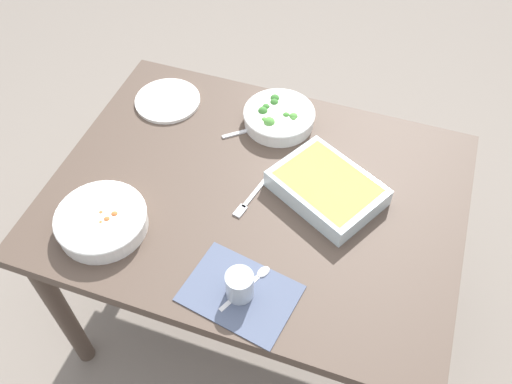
{
  "coord_description": "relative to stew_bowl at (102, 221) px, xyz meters",
  "views": [
    {
      "loc": [
        0.33,
        -0.94,
        1.98
      ],
      "look_at": [
        0.0,
        0.0,
        0.74
      ],
      "focal_mm": 38.14,
      "sensor_mm": 36.0,
      "label": 1
    }
  ],
  "objects": [
    {
      "name": "spoon_spare",
      "position": [
        0.45,
        -0.03,
        -0.03
      ],
      "size": [
        0.09,
        0.17,
        0.01
      ],
      "color": "silver",
      "rests_on": "dining_table"
    },
    {
      "name": "fork_on_table",
      "position": [
        0.35,
        0.23,
        -0.03
      ],
      "size": [
        0.06,
        0.18,
        0.01
      ],
      "color": "silver",
      "rests_on": "dining_table"
    },
    {
      "name": "dining_table",
      "position": [
        0.36,
        0.26,
        -0.12
      ],
      "size": [
        1.2,
        0.9,
        0.74
      ],
      "color": "#4C3D33",
      "rests_on": "ground_plane"
    },
    {
      "name": "stew_bowl",
      "position": [
        0.0,
        0.0,
        0.0
      ],
      "size": [
        0.25,
        0.25,
        0.06
      ],
      "color": "white",
      "rests_on": "dining_table"
    },
    {
      "name": "side_plate",
      "position": [
        -0.05,
        0.53,
        -0.03
      ],
      "size": [
        0.22,
        0.22,
        0.01
      ],
      "primitive_type": "cylinder",
      "color": "white",
      "rests_on": "dining_table"
    },
    {
      "name": "placemat",
      "position": [
        0.43,
        -0.07,
        -0.03
      ],
      "size": [
        0.31,
        0.25,
        0.0
      ],
      "primitive_type": "cube",
      "rotation": [
        0.0,
        0.0,
        -0.17
      ],
      "color": "#4C5670",
      "rests_on": "dining_table"
    },
    {
      "name": "spoon_by_stew",
      "position": [
        0.02,
        0.04,
        -0.03
      ],
      "size": [
        0.08,
        0.17,
        0.01
      ],
      "color": "silver",
      "rests_on": "dining_table"
    },
    {
      "name": "drink_cup",
      "position": [
        0.43,
        -0.07,
        0.01
      ],
      "size": [
        0.07,
        0.07,
        0.08
      ],
      "color": "#B2BCC6",
      "rests_on": "dining_table"
    },
    {
      "name": "broccoli_bowl",
      "position": [
        0.33,
        0.56,
        -0.0
      ],
      "size": [
        0.23,
        0.23,
        0.07
      ],
      "color": "white",
      "rests_on": "dining_table"
    },
    {
      "name": "spoon_by_broccoli",
      "position": [
        0.27,
        0.5,
        -0.03
      ],
      "size": [
        0.15,
        0.13,
        0.01
      ],
      "color": "silver",
      "rests_on": "dining_table"
    },
    {
      "name": "ground_plane",
      "position": [
        0.36,
        0.26,
        -0.77
      ],
      "size": [
        6.0,
        6.0,
        0.0
      ],
      "primitive_type": "plane",
      "color": "slate"
    },
    {
      "name": "baking_dish",
      "position": [
        0.56,
        0.32,
        0.0
      ],
      "size": [
        0.37,
        0.34,
        0.06
      ],
      "color": "silver",
      "rests_on": "dining_table"
    }
  ]
}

